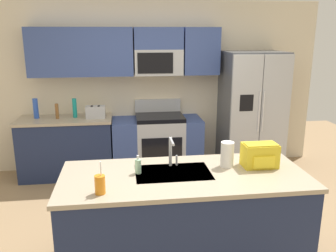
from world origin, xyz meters
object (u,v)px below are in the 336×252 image
(pepper_mill, at_px, (57,111))
(bottle_teal, at_px, (75,108))
(bottle_blue, at_px, (36,108))
(drink_cup_orange, at_px, (100,184))
(refrigerator, at_px, (251,112))
(sink_faucet, at_px, (171,150))
(toaster, at_px, (96,112))
(paper_towel_roll, at_px, (227,154))
(range_oven, at_px, (157,144))
(soap_dispenser, at_px, (138,166))
(backpack, at_px, (260,155))

(pepper_mill, relative_size, bottle_teal, 0.77)
(bottle_teal, relative_size, bottle_blue, 0.97)
(bottle_teal, distance_m, drink_cup_orange, 2.70)
(refrigerator, distance_m, bottle_blue, 3.25)
(sink_faucet, distance_m, drink_cup_orange, 0.81)
(toaster, bearing_deg, paper_towel_roll, -57.68)
(toaster, height_order, bottle_blue, bottle_blue)
(range_oven, height_order, soap_dispenser, range_oven)
(toaster, xyz_separation_m, pepper_mill, (-0.56, 0.05, 0.02))
(sink_faucet, bearing_deg, refrigerator, 52.91)
(refrigerator, distance_m, sink_faucet, 2.58)
(bottle_blue, height_order, sink_faucet, bottle_blue)
(range_oven, relative_size, pepper_mill, 6.18)
(pepper_mill, relative_size, backpack, 0.69)
(range_oven, xyz_separation_m, toaster, (-0.92, -0.05, 0.55))
(backpack, bearing_deg, sink_faucet, 172.68)
(pepper_mill, height_order, sink_faucet, sink_faucet)
(sink_faucet, relative_size, paper_towel_roll, 1.17)
(paper_towel_roll, bearing_deg, refrigerator, 64.00)
(range_oven, distance_m, drink_cup_orange, 2.77)
(toaster, bearing_deg, refrigerator, -0.47)
(bottle_blue, height_order, drink_cup_orange, bottle_blue)
(bottle_blue, relative_size, sink_faucet, 1.04)
(range_oven, distance_m, refrigerator, 1.55)
(range_oven, height_order, refrigerator, refrigerator)
(pepper_mill, bearing_deg, bottle_blue, 169.48)
(toaster, bearing_deg, sink_faucet, -68.14)
(refrigerator, relative_size, pepper_mill, 8.40)
(sink_faucet, relative_size, soap_dispenser, 1.66)
(toaster, xyz_separation_m, drink_cup_orange, (0.20, -2.57, -0.01))
(range_oven, height_order, sink_faucet, sink_faucet)
(bottle_teal, xyz_separation_m, soap_dispenser, (0.82, -2.28, -0.07))
(sink_faucet, xyz_separation_m, drink_cup_orange, (-0.64, -0.50, -0.09))
(pepper_mill, xyz_separation_m, backpack, (2.21, -2.23, 0.01))
(drink_cup_orange, height_order, backpack, drink_cup_orange)
(paper_towel_roll, bearing_deg, drink_cup_orange, -159.51)
(paper_towel_roll, bearing_deg, pepper_mill, 131.12)
(soap_dispenser, bearing_deg, drink_cup_orange, -130.21)
(bottle_teal, distance_m, backpack, 3.00)
(range_oven, distance_m, pepper_mill, 1.58)
(range_oven, relative_size, soap_dispenser, 8.00)
(range_oven, height_order, toaster, range_oven)
(backpack, bearing_deg, range_oven, 108.35)
(bottle_teal, relative_size, soap_dispenser, 1.68)
(drink_cup_orange, bearing_deg, bottle_blue, 111.63)
(bottle_teal, xyz_separation_m, backpack, (1.96, -2.26, -0.03))
(refrigerator, bearing_deg, backpack, -108.63)
(bottle_blue, height_order, paper_towel_roll, bottle_blue)
(refrigerator, bearing_deg, soap_dispenser, -130.72)
(toaster, distance_m, drink_cup_orange, 2.58)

